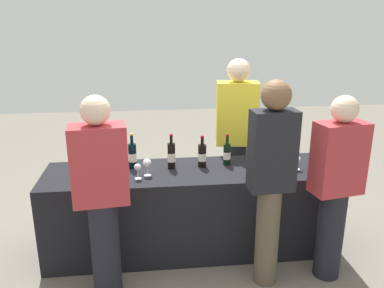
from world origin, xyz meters
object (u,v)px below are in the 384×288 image
Objects in this scene: server_pouring at (236,136)px; wine_bottle_0 at (79,157)px; wine_bottle_2 at (171,156)px; wine_bottle_4 at (227,154)px; wine_glass_3 at (267,163)px; wine_glass_4 at (272,160)px; wine_glass_0 at (138,168)px; wine_glass_1 at (147,163)px; wine_glass_2 at (251,162)px; guest_0 at (102,193)px; ice_bucket at (275,158)px; wine_bottle_6 at (282,149)px; guest_1 at (271,176)px; wine_bottle_5 at (260,149)px; menu_board at (246,167)px; guest_2 at (336,184)px; wine_bottle_3 at (202,155)px; wine_glass_5 at (297,160)px; wine_bottle_1 at (132,156)px.

wine_bottle_0 is at bearing 22.58° from server_pouring.
wine_bottle_2 is 1.10× the size of wine_bottle_4.
wine_glass_3 is 0.12m from wine_glass_4.
wine_glass_1 is (0.08, 0.07, 0.01)m from wine_glass_0.
wine_glass_2 is at bearing 150.96° from wine_glass_3.
guest_0 reaches higher than wine_bottle_4.
wine_glass_0 is 1.26m from ice_bucket.
wine_glass_1 is 1.12m from server_pouring.
wine_glass_0 is at bearing -143.80° from wine_bottle_2.
wine_bottle_4 is at bearing -173.41° from wine_bottle_6.
wine_bottle_2 is 0.19× the size of guest_1.
wine_bottle_5 is at bearing 12.90° from wine_glass_1.
wine_glass_4 is at bearing 47.53° from wine_glass_3.
wine_bottle_6 is at bearing -75.90° from menu_board.
server_pouring reaches higher than wine_bottle_2.
wine_bottle_0 is 1.08× the size of wine_bottle_4.
wine_bottle_2 is at bearing 134.85° from guest_1.
wine_bottle_4 is 2.07× the size of wine_glass_3.
wine_bottle_5 is 2.42× the size of wine_glass_2.
wine_glass_1 is 0.10× the size of guest_2.
guest_1 reaches higher than guest_2.
ice_bucket is at bearing 120.84° from server_pouring.
wine_glass_2 is (1.01, 0.05, -0.00)m from wine_glass_0.
wine_glass_1 is (-0.22, -0.16, -0.01)m from wine_bottle_2.
guest_1 is at bearing -56.16° from wine_bottle_3.
menu_board is at bearing 84.23° from wine_bottle_5.
wine_bottle_2 is 1.05× the size of wine_bottle_6.
wine_glass_1 is (-0.75, -0.20, 0.01)m from wine_bottle_4.
wine_bottle_2 is at bearing 171.75° from wine_glass_5.
guest_1 is at bearing -27.60° from wine_glass_1.
guest_1 reaches higher than wine_glass_3.
guest_2 reaches higher than ice_bucket.
guest_0 reaches higher than wine_bottle_2.
wine_glass_1 is at bearing -165.17° from wine_bottle_4.
wine_bottle_4 reaches higher than wine_glass_4.
wine_glass_0 is (-1.38, -0.33, -0.01)m from wine_bottle_6.
wine_bottle_1 reaches higher than menu_board.
wine_bottle_6 is 2.37× the size of wine_glass_5.
wine_bottle_4 is at bearing 4.42° from wine_bottle_2.
server_pouring is at bearing -115.50° from menu_board.
guest_0 is (-1.47, -0.50, -0.03)m from wine_glass_4.
guest_2 is (0.33, -0.55, -0.04)m from ice_bucket.
wine_bottle_1 is 0.36m from wine_bottle_2.
wine_glass_4 is (0.38, -0.20, -0.00)m from wine_bottle_4.
menu_board is at bearing 39.44° from guest_0.
wine_bottle_3 is 0.17× the size of server_pouring.
guest_1 reaches higher than wine_glass_0.
guest_2 is (0.55, 0.02, -0.10)m from guest_1.
menu_board is (0.65, 0.87, -0.47)m from wine_bottle_3.
wine_bottle_3 is 0.80m from wine_bottle_6.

